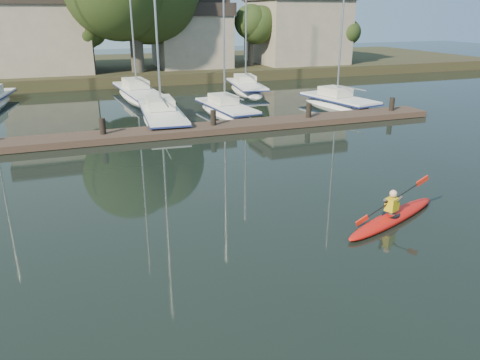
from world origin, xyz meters
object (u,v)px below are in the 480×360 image
object	(u,v)px
sailboat_6	(138,100)
kayak	(393,216)
sailboat_3	(226,116)
sailboat_4	(338,109)
sailboat_7	(246,93)
sailboat_2	(162,124)
dock	(161,132)

from	to	relation	value
sailboat_6	kayak	bearing A→B (deg)	-85.64
kayak	sailboat_3	xyz separation A→B (m)	(0.35, 18.05, -0.37)
sailboat_4	kayak	bearing A→B (deg)	-127.22
kayak	sailboat_4	xyz separation A→B (m)	(8.69, 17.62, -0.39)
sailboat_4	sailboat_7	size ratio (longest dim) A/B	0.93
kayak	sailboat_3	world-z (taller)	sailboat_3
kayak	sailboat_3	distance (m)	18.06
sailboat_3	sailboat_4	distance (m)	8.35
sailboat_7	sailboat_6	bearing A→B (deg)	-171.98
sailboat_2	sailboat_3	world-z (taller)	sailboat_2
dock	sailboat_4	bearing A→B (deg)	16.88
sailboat_2	sailboat_7	bearing A→B (deg)	49.19
sailboat_3	sailboat_4	bearing A→B (deg)	-8.74
kayak	sailboat_3	size ratio (longest dim) A/B	0.37
sailboat_2	sailboat_6	bearing A→B (deg)	94.82
dock	sailboat_2	xyz separation A→B (m)	(0.82, 3.82, -0.41)
sailboat_4	dock	bearing A→B (deg)	-174.06
dock	sailboat_6	size ratio (longest dim) A/B	1.93
dock	kayak	bearing A→B (deg)	-69.95
sailboat_4	sailboat_7	xyz separation A→B (m)	(-3.72, 8.81, 0.00)
dock	sailboat_7	xyz separation A→B (m)	(9.89, 12.94, -0.41)
kayak	sailboat_6	distance (m)	26.74
sailboat_2	sailboat_4	xyz separation A→B (m)	(12.79, 0.31, -0.00)
sailboat_2	sailboat_7	xyz separation A→B (m)	(9.07, 9.12, 0.00)
kayak	dock	distance (m)	14.35
kayak	sailboat_2	world-z (taller)	sailboat_2
kayak	dock	xyz separation A→B (m)	(-4.92, 13.48, 0.02)
dock	sailboat_7	size ratio (longest dim) A/B	2.47
kayak	sailboat_7	xyz separation A→B (m)	(4.97, 26.42, -0.39)
kayak	sailboat_4	size ratio (longest dim) A/B	0.37
dock	sailboat_7	world-z (taller)	sailboat_7
kayak	sailboat_4	bearing A→B (deg)	41.43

